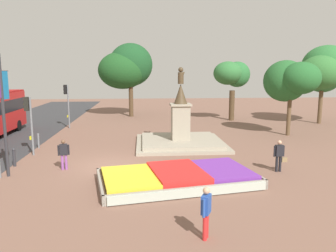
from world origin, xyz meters
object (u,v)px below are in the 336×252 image
(statue_monument, at_px, (180,134))
(kerb_bollard_mid_b, at_px, (14,157))
(flower_planter, at_px, (178,177))
(kerb_bollard_north, at_px, (38,140))
(banner_pole, at_px, (3,111))
(pedestrian_crossing_plaza, at_px, (206,210))
(pedestrian_with_handbag, at_px, (279,154))
(traffic_light_mid_block, at_px, (29,115))
(pedestrian_near_planter, at_px, (64,153))
(traffic_light_far_corner, at_px, (67,99))

(statue_monument, height_order, kerb_bollard_mid_b, statue_monument)
(flower_planter, relative_size, kerb_bollard_north, 7.60)
(banner_pole, xyz_separation_m, kerb_bollard_north, (-0.35, 5.77, -2.61))
(statue_monument, xyz_separation_m, pedestrian_crossing_plaza, (-0.73, -12.63, 0.19))
(kerb_bollard_north, bearing_deg, pedestrian_with_handbag, -24.40)
(statue_monument, height_order, pedestrian_crossing_plaza, statue_monument)
(traffic_light_mid_block, distance_m, pedestrian_near_planter, 4.30)
(statue_monument, relative_size, kerb_bollard_mid_b, 6.06)
(traffic_light_far_corner, xyz_separation_m, kerb_bollard_north, (-0.22, -7.59, -2.08))
(flower_planter, distance_m, kerb_bollard_mid_b, 8.86)
(pedestrian_with_handbag, distance_m, pedestrian_crossing_plaza, 7.91)
(pedestrian_with_handbag, bearing_deg, pedestrian_crossing_plaza, -127.99)
(traffic_light_far_corner, distance_m, pedestrian_crossing_plaza, 21.62)
(flower_planter, relative_size, banner_pole, 1.30)
(statue_monument, xyz_separation_m, pedestrian_near_planter, (-6.49, -5.23, 0.16))
(pedestrian_near_planter, relative_size, kerb_bollard_mid_b, 1.59)
(statue_monument, relative_size, pedestrian_near_planter, 3.82)
(traffic_light_mid_block, height_order, pedestrian_crossing_plaza, traffic_light_mid_block)
(flower_planter, height_order, banner_pole, banner_pole)
(flower_planter, height_order, traffic_light_mid_block, traffic_light_mid_block)
(statue_monument, distance_m, pedestrian_near_planter, 8.34)
(pedestrian_with_handbag, xyz_separation_m, kerb_bollard_mid_b, (-13.37, 1.97, -0.37))
(statue_monument, height_order, traffic_light_mid_block, statue_monument)
(statue_monument, bearing_deg, pedestrian_with_handbag, -57.06)
(traffic_light_far_corner, bearing_deg, pedestrian_with_handbag, -46.09)
(banner_pole, relative_size, pedestrian_with_handbag, 3.61)
(pedestrian_near_planter, bearing_deg, banner_pole, -160.29)
(flower_planter, bearing_deg, pedestrian_with_handbag, 14.32)
(flower_planter, xyz_separation_m, kerb_bollard_north, (-8.24, 7.38, 0.24))
(pedestrian_crossing_plaza, xyz_separation_m, kerb_bollard_north, (-8.51, 12.31, -0.41))
(statue_monument, bearing_deg, flower_planter, -97.38)
(flower_planter, relative_size, pedestrian_near_planter, 4.79)
(pedestrian_near_planter, distance_m, kerb_bollard_north, 5.64)
(traffic_light_far_corner, height_order, pedestrian_crossing_plaza, traffic_light_far_corner)
(flower_planter, xyz_separation_m, statue_monument, (1.00, 7.71, 0.45))
(traffic_light_far_corner, distance_m, banner_pole, 13.37)
(traffic_light_mid_block, distance_m, kerb_bollard_north, 2.63)
(banner_pole, bearing_deg, flower_planter, -11.57)
(pedestrian_near_planter, bearing_deg, traffic_light_far_corner, 101.39)
(flower_planter, xyz_separation_m, pedestrian_crossing_plaza, (0.27, -4.92, 0.65))
(statue_monument, height_order, kerb_bollard_north, statue_monument)
(banner_pole, relative_size, pedestrian_crossing_plaza, 3.57)
(pedestrian_near_planter, bearing_deg, flower_planter, -24.23)
(statue_monument, xyz_separation_m, kerb_bollard_north, (-9.24, -0.32, -0.21))
(kerb_bollard_mid_b, bearing_deg, banner_pole, -78.54)
(traffic_light_mid_block, distance_m, traffic_light_far_corner, 9.43)
(flower_planter, distance_m, traffic_light_far_corner, 17.14)
(banner_pole, xyz_separation_m, pedestrian_near_planter, (2.39, 0.86, -2.24))
(flower_planter, xyz_separation_m, pedestrian_near_planter, (-5.50, 2.47, 0.61))
(statue_monument, relative_size, pedestrian_with_handbag, 3.74)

